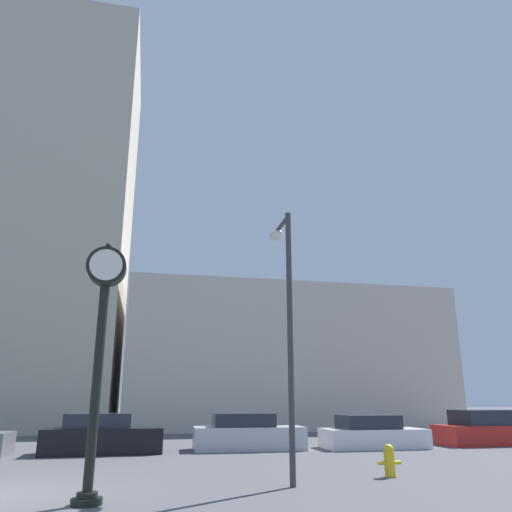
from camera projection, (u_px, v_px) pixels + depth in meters
The scene contains 9 objects.
building_tall_tower at pixel (29, 219), 35.26m from camera, with size 13.57×12.00×28.23m.
building_storefront_row at pixel (280, 360), 36.34m from camera, with size 21.56×12.00×9.20m.
street_clock at pixel (101, 329), 10.04m from camera, with size 0.80×0.58×5.05m.
car_black at pixel (102, 436), 17.93m from camera, with size 4.20×1.96×1.38m.
car_silver at pixel (248, 434), 19.31m from camera, with size 4.32×1.99×1.35m.
car_white at pixel (372, 434), 19.94m from camera, with size 4.09×2.04×1.26m.
car_red at pixel (490, 430), 21.46m from camera, with size 4.73×1.96×1.43m.
fire_hydrant_near at pixel (389, 460), 12.55m from camera, with size 0.60×0.26×0.78m.
street_lamp_right at pixel (285, 299), 12.53m from camera, with size 0.36×1.57×6.46m.
Camera 1 is at (3.06, -11.82, 1.87)m, focal length 35.00 mm.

